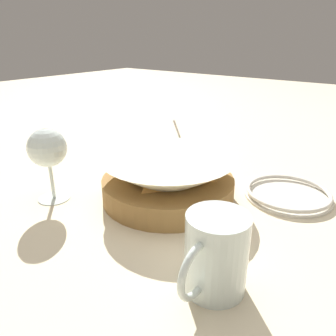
{
  "coord_description": "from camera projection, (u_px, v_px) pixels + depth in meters",
  "views": [
    {
      "loc": [
        0.44,
        0.38,
        0.31
      ],
      "look_at": [
        -0.03,
        0.02,
        0.07
      ],
      "focal_mm": 35.0,
      "sensor_mm": 36.0,
      "label": 1
    }
  ],
  "objects": [
    {
      "name": "beer_mug",
      "position": [
        215.0,
        257.0,
        0.41
      ],
      "size": [
        0.12,
        0.08,
        0.11
      ],
      "color": "silver",
      "rests_on": "ground_plane"
    },
    {
      "name": "wine_glass",
      "position": [
        47.0,
        150.0,
        0.63
      ],
      "size": [
        0.07,
        0.07,
        0.15
      ],
      "color": "silver",
      "rests_on": "ground_plane"
    },
    {
      "name": "sauce_cup",
      "position": [
        182.0,
        149.0,
        0.87
      ],
      "size": [
        0.07,
        0.06,
        0.11
      ],
      "color": "#B7B7BC",
      "rests_on": "ground_plane"
    },
    {
      "name": "side_plate",
      "position": [
        288.0,
        194.0,
        0.67
      ],
      "size": [
        0.17,
        0.17,
        0.01
      ],
      "color": "silver",
      "rests_on": "ground_plane"
    },
    {
      "name": "ground_plane",
      "position": [
        150.0,
        200.0,
        0.66
      ],
      "size": [
        4.0,
        4.0,
        0.0
      ],
      "primitive_type": "plane",
      "color": "beige"
    },
    {
      "name": "food_basket",
      "position": [
        168.0,
        181.0,
        0.65
      ],
      "size": [
        0.26,
        0.26,
        0.09
      ],
      "color": "olive",
      "rests_on": "ground_plane"
    }
  ]
}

